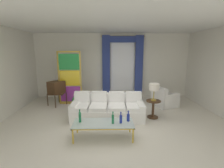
{
  "coord_description": "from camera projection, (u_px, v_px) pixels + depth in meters",
  "views": [
    {
      "loc": [
        -0.21,
        -4.73,
        2.2
      ],
      "look_at": [
        -0.07,
        0.9,
        1.05
      ],
      "focal_mm": 26.03,
      "sensor_mm": 36.0,
      "label": 1
    }
  ],
  "objects": [
    {
      "name": "round_side_table",
      "position": [
        153.0,
        107.0,
        5.4
      ],
      "size": [
        0.48,
        0.48,
        0.59
      ],
      "color": "#472D19",
      "rests_on": "ground"
    },
    {
      "name": "vintage_tv",
      "position": [
        56.0,
        88.0,
        6.59
      ],
      "size": [
        0.75,
        0.77,
        1.35
      ],
      "color": "#472D19",
      "rests_on": "ground"
    },
    {
      "name": "wall_right",
      "position": [
        223.0,
        72.0,
        5.45
      ],
      "size": [
        0.12,
        7.0,
        3.0
      ],
      "primitive_type": "cube",
      "color": "white",
      "rests_on": "ground"
    },
    {
      "name": "coffee_table",
      "position": [
        103.0,
        124.0,
        4.13
      ],
      "size": [
        1.53,
        0.62,
        0.41
      ],
      "color": "silver",
      "rests_on": "ground"
    },
    {
      "name": "curtained_window",
      "position": [
        123.0,
        61.0,
        7.57
      ],
      "size": [
        2.0,
        0.17,
        2.7
      ],
      "color": "white",
      "rests_on": "ground"
    },
    {
      "name": "peacock_figurine",
      "position": [
        77.0,
        101.0,
        6.53
      ],
      "size": [
        0.44,
        0.6,
        0.5
      ],
      "color": "beige",
      "rests_on": "ground"
    },
    {
      "name": "table_lamp_brass",
      "position": [
        154.0,
        88.0,
        5.26
      ],
      "size": [
        0.32,
        0.32,
        0.57
      ],
      "color": "#B29338",
      "rests_on": "round_side_table"
    },
    {
      "name": "wall_rear",
      "position": [
        112.0,
        66.0,
        7.77
      ],
      "size": [
        8.0,
        0.12,
        3.0
      ],
      "primitive_type": "cube",
      "color": "white",
      "rests_on": "ground"
    },
    {
      "name": "ground_plane",
      "position": [
        115.0,
        123.0,
        5.07
      ],
      "size": [
        16.0,
        16.0,
        0.0
      ],
      "primitive_type": "plane",
      "color": "silver"
    },
    {
      "name": "ceiling_slab",
      "position": [
        114.0,
        25.0,
        5.26
      ],
      "size": [
        8.0,
        7.6,
        0.04
      ],
      "primitive_type": "cube",
      "color": "white"
    },
    {
      "name": "stained_glass_divider",
      "position": [
        70.0,
        79.0,
        6.69
      ],
      "size": [
        0.95,
        0.05,
        2.2
      ],
      "color": "gold",
      "rests_on": "ground"
    },
    {
      "name": "couch_white_long",
      "position": [
        108.0,
        109.0,
        5.4
      ],
      "size": [
        2.37,
        1.02,
        0.86
      ],
      "color": "white",
      "rests_on": "ground"
    },
    {
      "name": "bottle_blue_decanter",
      "position": [
        80.0,
        117.0,
        4.13
      ],
      "size": [
        0.06,
        0.06,
        0.35
      ],
      "color": "#196B3D",
      "rests_on": "coffee_table"
    },
    {
      "name": "armchair_white",
      "position": [
        164.0,
        99.0,
        6.56
      ],
      "size": [
        1.05,
        1.04,
        0.8
      ],
      "color": "white",
      "rests_on": "ground"
    },
    {
      "name": "wall_left",
      "position": [
        2.0,
        73.0,
        5.27
      ],
      "size": [
        0.12,
        7.0,
        3.0
      ],
      "primitive_type": "cube",
      "color": "white",
      "rests_on": "ground"
    },
    {
      "name": "bottle_amber_squat",
      "position": [
        113.0,
        119.0,
        4.05
      ],
      "size": [
        0.06,
        0.06,
        0.32
      ],
      "color": "#196B3D",
      "rests_on": "coffee_table"
    },
    {
      "name": "bottle_ruby_flask",
      "position": [
        121.0,
        119.0,
        4.08
      ],
      "size": [
        0.07,
        0.07,
        0.3
      ],
      "color": "navy",
      "rests_on": "coffee_table"
    },
    {
      "name": "bottle_crystal_tall",
      "position": [
        128.0,
        117.0,
        4.19
      ],
      "size": [
        0.07,
        0.07,
        0.29
      ],
      "color": "navy",
      "rests_on": "coffee_table"
    }
  ]
}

